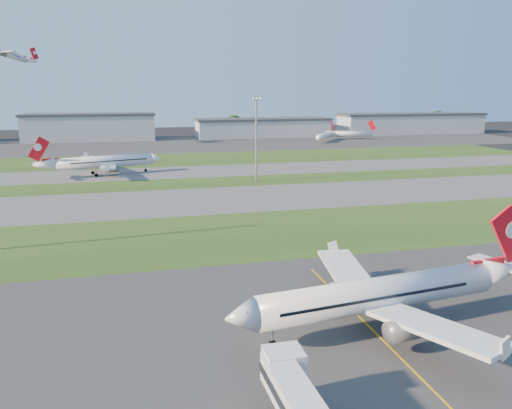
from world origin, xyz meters
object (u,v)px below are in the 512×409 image
object	(u,v)px
mini_jet_far	(349,134)
airliner_taxiing	(104,162)
mini_jet_near	(326,135)
airliner_parked	(380,294)
light_mast_centre	(256,134)

from	to	relation	value
mini_jet_far	airliner_taxiing	bearing A→B (deg)	-126.57
airliner_taxiing	mini_jet_near	world-z (taller)	airliner_taxiing
airliner_taxiing	airliner_parked	bearing A→B (deg)	91.39
airliner_parked	mini_jet_far	xyz separation A→B (m)	(93.57, 218.89, -0.96)
airliner_parked	mini_jet_near	xyz separation A→B (m)	(75.95, 210.93, -0.96)
mini_jet_near	mini_jet_far	world-z (taller)	same
mini_jet_far	mini_jet_near	bearing A→B (deg)	-138.42
airliner_parked	mini_jet_far	world-z (taller)	airliner_parked
airliner_taxiing	mini_jet_far	world-z (taller)	airliner_taxiing
airliner_taxiing	light_mast_centre	world-z (taller)	light_mast_centre
airliner_parked	mini_jet_near	distance (m)	224.19
airliner_parked	light_mast_centre	bearing A→B (deg)	77.64
airliner_taxiing	mini_jet_far	bearing A→B (deg)	-159.49
airliner_taxiing	light_mast_centre	distance (m)	53.60
mini_jet_near	mini_jet_far	size ratio (longest dim) A/B	0.85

